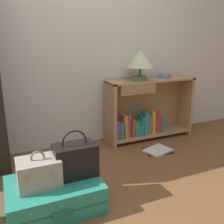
% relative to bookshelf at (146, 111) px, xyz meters
% --- Properties ---
extents(ground_plane, '(9.00, 9.00, 0.00)m').
position_rel_bookshelf_xyz_m(ground_plane, '(-0.86, -1.28, -0.35)').
color(ground_plane, brown).
extents(back_wall, '(6.40, 0.10, 2.60)m').
position_rel_bookshelf_xyz_m(back_wall, '(-0.86, 0.22, 0.95)').
color(back_wall, silver).
rests_on(back_wall, ground_plane).
extents(bookshelf, '(1.16, 0.32, 0.77)m').
position_rel_bookshelf_xyz_m(bookshelf, '(0.00, 0.00, 0.00)').
color(bookshelf, tan).
rests_on(bookshelf, ground_plane).
extents(table_lamp, '(0.33, 0.33, 0.37)m').
position_rel_bookshelf_xyz_m(table_lamp, '(-0.13, -0.03, 0.67)').
color(table_lamp, '#4C7542').
rests_on(table_lamp, bookshelf).
extents(bowl, '(0.17, 0.17, 0.06)m').
position_rel_bookshelf_xyz_m(bowl, '(0.27, 0.01, 0.45)').
color(bowl, slate).
rests_on(bowl, bookshelf).
extents(suitcase_large, '(0.72, 0.53, 0.22)m').
position_rel_bookshelf_xyz_m(suitcase_large, '(-1.41, -0.98, -0.24)').
color(suitcase_large, teal).
rests_on(suitcase_large, ground_plane).
extents(train_case, '(0.31, 0.24, 0.28)m').
position_rel_bookshelf_xyz_m(train_case, '(-1.51, -0.98, -0.03)').
color(train_case, '#A89E8E').
rests_on(train_case, suitcase_large).
extents(handbag, '(0.34, 0.20, 0.39)m').
position_rel_bookshelf_xyz_m(handbag, '(-1.22, -0.95, 0.00)').
color(handbag, black).
rests_on(handbag, suitcase_large).
extents(open_book_on_floor, '(0.35, 0.30, 0.02)m').
position_rel_bookshelf_xyz_m(open_book_on_floor, '(-0.09, -0.44, -0.35)').
color(open_book_on_floor, white).
rests_on(open_book_on_floor, ground_plane).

